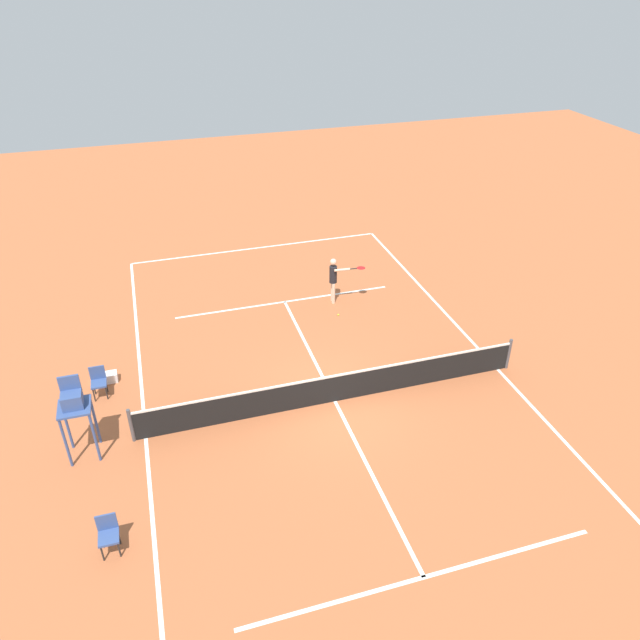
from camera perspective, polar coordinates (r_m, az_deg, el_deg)
name	(u,v)px	position (r m, az deg, el deg)	size (l,w,h in m)	color
ground_plane	(335,401)	(17.94, 1.42, -7.66)	(60.00, 60.00, 0.00)	#B76038
court_lines	(335,401)	(17.94, 1.42, -7.66)	(10.95, 22.29, 0.01)	white
tennis_net	(335,388)	(17.63, 1.44, -6.42)	(11.55, 0.10, 1.07)	#4C4C51
player_serving	(335,276)	(22.26, 1.38, 4.13)	(1.29, 0.65, 1.79)	beige
tennis_ball	(338,315)	(21.88, 1.74, 0.50)	(0.07, 0.07, 0.07)	#CCE033
umpire_chair	(74,406)	(16.46, -22.21, -7.52)	(0.80, 0.80, 2.41)	#38518C
courtside_chair_near	(108,533)	(14.68, -19.37, -18.43)	(0.44, 0.46, 0.95)	#262626
courtside_chair_mid	(98,381)	(18.99, -20.19, -5.40)	(0.44, 0.46, 0.95)	#262626
equipment_bag	(105,378)	(19.70, -19.67, -5.19)	(0.76, 0.32, 0.30)	white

